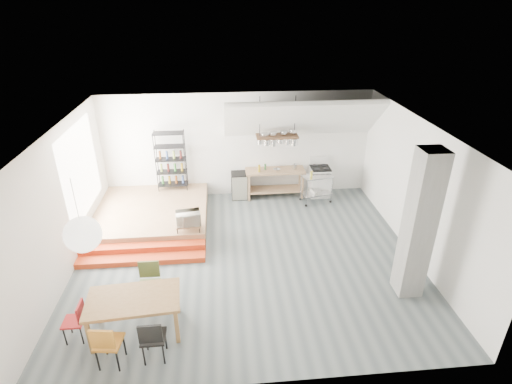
{
  "coord_description": "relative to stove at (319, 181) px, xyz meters",
  "views": [
    {
      "loc": [
        -0.53,
        -7.92,
        5.67
      ],
      "look_at": [
        0.29,
        0.8,
        1.35
      ],
      "focal_mm": 28.0,
      "sensor_mm": 36.0,
      "label": 1
    }
  ],
  "objects": [
    {
      "name": "dining_table",
      "position": [
        -4.71,
        -5.31,
        0.22
      ],
      "size": [
        1.72,
        1.05,
        0.78
      ],
      "rotation": [
        0.0,
        0.0,
        0.08
      ],
      "color": "brown",
      "rests_on": "ground"
    },
    {
      "name": "chair_red",
      "position": [
        -5.73,
        -5.39,
        -0.0
      ],
      "size": [
        0.37,
        0.37,
        0.8
      ],
      "rotation": [
        0.0,
        0.0,
        -1.57
      ],
      "color": "#AD181A",
      "rests_on": "ground"
    },
    {
      "name": "ceiling",
      "position": [
        -2.5,
        -3.16,
        2.72
      ],
      "size": [
        8.0,
        7.0,
        0.02
      ],
      "primitive_type": "cube",
      "color": "white",
      "rests_on": "wall_back"
    },
    {
      "name": "chair_olive",
      "position": [
        -4.56,
        -4.55,
        0.08
      ],
      "size": [
        0.44,
        0.44,
        0.94
      ],
      "rotation": [
        0.0,
        0.0,
        -0.01
      ],
      "color": "#515F2D",
      "rests_on": "ground"
    },
    {
      "name": "window_pane",
      "position": [
        -6.48,
        -1.66,
        1.32
      ],
      "size": [
        0.02,
        2.5,
        2.2
      ],
      "primitive_type": "cube",
      "color": "white",
      "rests_on": "wall_left"
    },
    {
      "name": "pot_rack",
      "position": [
        -1.37,
        -0.23,
        1.5
      ],
      "size": [
        1.2,
        0.5,
        1.43
      ],
      "color": "#422A1A",
      "rests_on": "ceiling"
    },
    {
      "name": "chair_mustard",
      "position": [
        -5.03,
        -6.08,
        0.07
      ],
      "size": [
        0.47,
        0.47,
        0.92
      ],
      "rotation": [
        0.0,
        0.0,
        3.01
      ],
      "color": "#BD7420",
      "rests_on": "ground"
    },
    {
      "name": "kitchen_counter",
      "position": [
        -1.4,
        -0.01,
        0.15
      ],
      "size": [
        1.8,
        0.6,
        0.91
      ],
      "color": "#95704A",
      "rests_on": "ground"
    },
    {
      "name": "wire_shelving",
      "position": [
        -4.5,
        0.04,
        0.85
      ],
      "size": [
        0.88,
        0.38,
        1.8
      ],
      "color": "black",
      "rests_on": "platform"
    },
    {
      "name": "microwave_shelf",
      "position": [
        -3.9,
        -2.41,
        0.07
      ],
      "size": [
        0.6,
        0.4,
        0.16
      ],
      "color": "#95704A",
      "rests_on": "platform"
    },
    {
      "name": "slope_ceiling",
      "position": [
        -0.7,
        -0.26,
        2.07
      ],
      "size": [
        4.4,
        1.44,
        1.32
      ],
      "primitive_type": "cube",
      "rotation": [
        -0.73,
        0.0,
        0.0
      ],
      "color": "white",
      "rests_on": "wall_back"
    },
    {
      "name": "wall_right",
      "position": [
        1.5,
        -3.16,
        1.12
      ],
      "size": [
        0.04,
        7.0,
        3.2
      ],
      "primitive_type": "cube",
      "color": "silver",
      "rests_on": "ground"
    },
    {
      "name": "step_upper",
      "position": [
        -5.0,
        -2.76,
        -0.35
      ],
      "size": [
        3.0,
        0.35,
        0.27
      ],
      "primitive_type": "cube",
      "color": "#C03916",
      "rests_on": "ground"
    },
    {
      "name": "concrete_column",
      "position": [
        0.8,
        -4.66,
        1.12
      ],
      "size": [
        0.5,
        0.5,
        3.2
      ],
      "primitive_type": "cube",
      "color": "slate",
      "rests_on": "ground"
    },
    {
      "name": "microwave",
      "position": [
        -3.9,
        -2.41,
        0.25
      ],
      "size": [
        0.65,
        0.49,
        0.33
      ],
      "primitive_type": "imported",
      "rotation": [
        0.0,
        0.0,
        0.15
      ],
      "color": "beige",
      "rests_on": "microwave_shelf"
    },
    {
      "name": "mini_fridge",
      "position": [
        -2.5,
        0.04,
        -0.07
      ],
      "size": [
        0.48,
        0.48,
        0.82
      ],
      "primitive_type": "cube",
      "color": "black",
      "rests_on": "ground"
    },
    {
      "name": "chair_black",
      "position": [
        -4.3,
        -6.03,
        0.06
      ],
      "size": [
        0.41,
        0.41,
        0.9
      ],
      "rotation": [
        0.0,
        0.0,
        3.15
      ],
      "color": "black",
      "rests_on": "ground"
    },
    {
      "name": "paper_lantern",
      "position": [
        -5.31,
        -5.36,
        1.72
      ],
      "size": [
        0.6,
        0.6,
        0.6
      ],
      "primitive_type": "sphere",
      "color": "white",
      "rests_on": "ceiling"
    },
    {
      "name": "platform",
      "position": [
        -5.0,
        -1.16,
        -0.28
      ],
      "size": [
        3.0,
        3.0,
        0.4
      ],
      "primitive_type": "cube",
      "color": "#95704A",
      "rests_on": "ground"
    },
    {
      "name": "wall_left",
      "position": [
        -6.5,
        -3.16,
        1.12
      ],
      "size": [
        0.04,
        7.0,
        3.2
      ],
      "primitive_type": "cube",
      "color": "silver",
      "rests_on": "ground"
    },
    {
      "name": "stove",
      "position": [
        0.0,
        0.0,
        0.0
      ],
      "size": [
        0.6,
        0.6,
        1.18
      ],
      "color": "white",
      "rests_on": "ground"
    },
    {
      "name": "wall_back",
      "position": [
        -2.5,
        0.34,
        1.12
      ],
      "size": [
        8.0,
        0.04,
        3.2
      ],
      "primitive_type": "cube",
      "color": "silver",
      "rests_on": "ground"
    },
    {
      "name": "step_lower",
      "position": [
        -5.0,
        -3.11,
        -0.41
      ],
      "size": [
        3.0,
        0.35,
        0.13
      ],
      "primitive_type": "cube",
      "color": "#C03916",
      "rests_on": "ground"
    },
    {
      "name": "bowl",
      "position": [
        -1.36,
        -0.06,
        0.45
      ],
      "size": [
        0.27,
        0.27,
        0.05
      ],
      "primitive_type": "imported",
      "rotation": [
        0.0,
        0.0,
        0.4
      ],
      "color": "silver",
      "rests_on": "kitchen_counter"
    },
    {
      "name": "rolling_cart",
      "position": [
        -0.2,
        -0.46,
        0.08
      ],
      "size": [
        0.96,
        0.67,
        0.87
      ],
      "rotation": [
        0.0,
        0.0,
        0.22
      ],
      "color": "silver",
      "rests_on": "ground"
    },
    {
      "name": "floor",
      "position": [
        -2.5,
        -3.16,
        -0.48
      ],
      "size": [
        8.0,
        8.0,
        0.0
      ],
      "primitive_type": "plane",
      "color": "#4C5658",
      "rests_on": "ground"
    }
  ]
}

